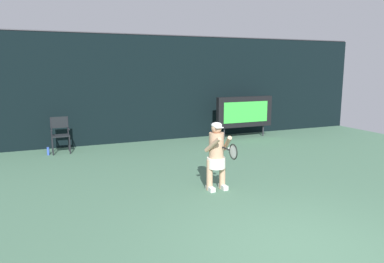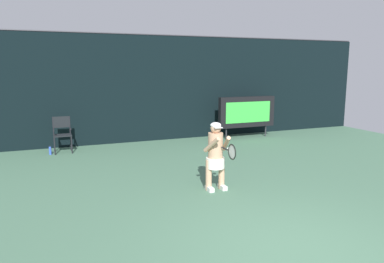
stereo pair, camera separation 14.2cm
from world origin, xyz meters
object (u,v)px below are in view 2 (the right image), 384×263
object	(u,v)px
umpire_chair	(62,132)
tennis_player	(216,154)
water_bottle	(50,150)
scoreboard	(247,112)
tennis_racket	(231,152)

from	to	relation	value
umpire_chair	tennis_player	world-z (taller)	tennis_player
water_bottle	umpire_chair	bearing A→B (deg)	24.50
scoreboard	tennis_racket	bearing A→B (deg)	-122.94
umpire_chair	tennis_player	xyz separation A→B (m)	(2.81, -4.83, 0.16)
scoreboard	tennis_player	bearing A→B (deg)	-126.42
scoreboard	tennis_player	size ratio (longest dim) A/B	1.53
water_bottle	tennis_player	distance (m)	5.68
water_bottle	tennis_racket	bearing A→B (deg)	-58.09
umpire_chair	water_bottle	distance (m)	0.64
scoreboard	tennis_racket	xyz separation A→B (m)	(-3.48, -5.37, -0.01)
umpire_chair	water_bottle	bearing A→B (deg)	-155.50
tennis_player	umpire_chair	bearing A→B (deg)	120.16
water_bottle	tennis_player	world-z (taller)	tennis_player
water_bottle	tennis_racket	distance (m)	6.20
scoreboard	tennis_player	world-z (taller)	scoreboard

